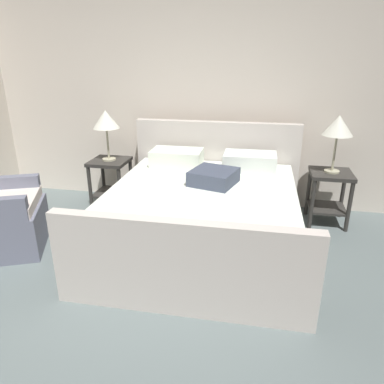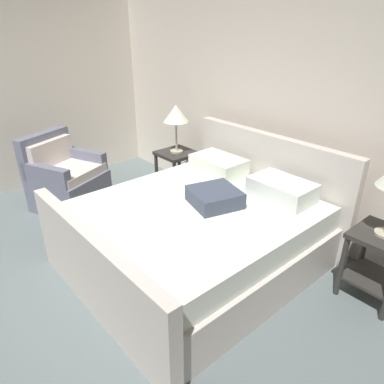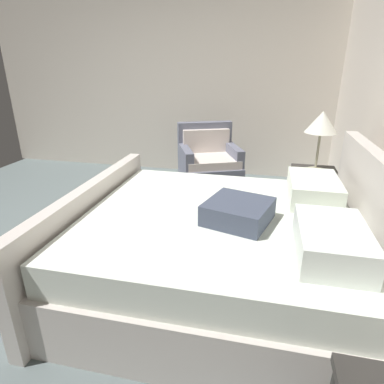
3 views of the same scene
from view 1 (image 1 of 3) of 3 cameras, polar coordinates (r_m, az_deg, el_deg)
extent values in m
cube|color=slate|center=(2.64, -10.17, -22.88)|extent=(5.17, 5.20, 0.02)
cube|color=silver|center=(4.50, 1.07, 15.00)|extent=(5.29, 0.12, 2.66)
cube|color=beige|center=(3.57, 1.67, -5.72)|extent=(1.81, 1.92, 0.40)
cube|color=beige|center=(4.37, 3.82, 4.09)|extent=(1.92, 0.11, 1.07)
cube|color=beige|center=(2.62, -1.86, -12.02)|extent=(1.92, 0.11, 0.75)
cube|color=white|center=(3.44, 1.73, -1.11)|extent=(1.73, 1.86, 0.22)
cube|color=white|center=(4.07, -2.40, 5.43)|extent=(0.56, 0.36, 0.18)
cube|color=white|center=(3.98, 9.12, 4.78)|extent=(0.56, 0.36, 0.18)
cube|color=#41495D|center=(3.50, 3.45, 2.41)|extent=(0.49, 0.49, 0.14)
cube|color=#2F2D2A|center=(4.21, 21.13, 2.68)|extent=(0.44, 0.44, 0.04)
cube|color=#2F2D2A|center=(4.35, 20.45, -2.32)|extent=(0.40, 0.40, 0.02)
cylinder|color=#2F2D2A|center=(4.10, 18.39, -1.91)|extent=(0.04, 0.04, 0.56)
cylinder|color=#2F2D2A|center=(4.17, 23.55, -2.24)|extent=(0.04, 0.04, 0.56)
cylinder|color=#2F2D2A|center=(4.46, 17.87, -0.03)|extent=(0.04, 0.04, 0.56)
cylinder|color=#2F2D2A|center=(4.52, 22.63, -0.36)|extent=(0.04, 0.04, 0.56)
cylinder|color=#B7B293|center=(4.20, 21.19, 3.07)|extent=(0.16, 0.16, 0.02)
cylinder|color=#B7B293|center=(4.15, 21.55, 5.72)|extent=(0.02, 0.02, 0.38)
cone|color=white|center=(4.09, 22.11, 9.72)|extent=(0.31, 0.31, 0.21)
cube|color=#2F2D2A|center=(4.50, -12.91, 4.70)|extent=(0.44, 0.44, 0.04)
cube|color=#2F2D2A|center=(4.62, -12.51, -0.06)|extent=(0.40, 0.40, 0.02)
cylinder|color=#2F2D2A|center=(4.51, -15.76, 0.44)|extent=(0.04, 0.04, 0.56)
cylinder|color=#2F2D2A|center=(4.35, -11.28, 0.11)|extent=(0.04, 0.04, 0.56)
cylinder|color=#2F2D2A|center=(4.83, -13.81, 2.01)|extent=(0.04, 0.04, 0.56)
cylinder|color=#2F2D2A|center=(4.68, -9.57, 1.75)|extent=(0.04, 0.04, 0.56)
cylinder|color=#B7B293|center=(4.49, -12.94, 5.07)|extent=(0.16, 0.16, 0.02)
cylinder|color=#B7B293|center=(4.44, -13.14, 7.46)|extent=(0.02, 0.02, 0.37)
cone|color=white|center=(4.39, -13.45, 11.10)|extent=(0.31, 0.31, 0.21)
cube|color=slate|center=(3.98, -27.52, -5.13)|extent=(0.95, 0.95, 0.42)
cube|color=slate|center=(4.15, -27.25, 0.71)|extent=(0.63, 0.35, 0.22)
camera|label=2|loc=(2.05, 65.22, 17.35)|focal=33.16mm
camera|label=3|loc=(3.77, 36.67, 13.98)|focal=30.32mm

